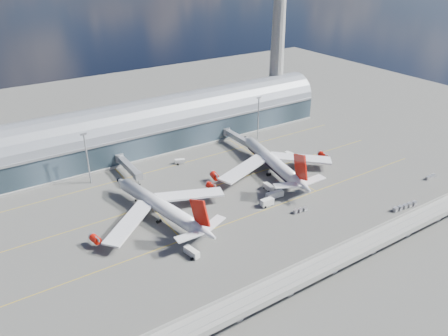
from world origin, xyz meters
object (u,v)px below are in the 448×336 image
floodlight_mast_right (258,117)px  service_truck_4 (289,155)px  airliner_right (273,162)px  service_truck_2 (275,195)px  service_truck_3 (269,187)px  cargo_train_1 (405,206)px  service_truck_0 (192,252)px  cargo_train_0 (300,210)px  airliner_left (162,207)px  floodlight_mast_left (87,157)px  control_tower (278,36)px  cargo_train_2 (431,177)px  service_truck_1 (267,202)px  service_truck_5 (180,161)px

floodlight_mast_right → service_truck_4: bearing=-92.6°
airliner_right → service_truck_2: airliner_right is taller
service_truck_3 → cargo_train_1: bearing=-47.7°
floodlight_mast_right → service_truck_3: floodlight_mast_right is taller
service_truck_2 → cargo_train_1: size_ratio=0.61×
floodlight_mast_right → service_truck_0: bearing=-139.1°
service_truck_0 → cargo_train_0: 53.42m
airliner_left → cargo_train_0: size_ratio=9.18×
airliner_right → floodlight_mast_left: bearing=164.7°
service_truck_2 → cargo_train_1: 56.13m
airliner_left → service_truck_4: airliner_left is taller
airliner_right → service_truck_4: airliner_right is taller
floodlight_mast_right → service_truck_0: floodlight_mast_right is taller
service_truck_0 → service_truck_3: 58.65m
service_truck_0 → service_truck_2: service_truck_2 is taller
control_tower → service_truck_4: size_ratio=18.88×
floodlight_mast_left → cargo_train_2: size_ratio=3.78×
cargo_train_0 → cargo_train_1: cargo_train_1 is taller
floodlight_mast_left → service_truck_1: (57.98, -62.72, -11.95)m
control_tower → cargo_train_0: size_ratio=14.54×
floodlight_mast_left → service_truck_1: floodlight_mast_left is taller
control_tower → airliner_right: 98.14m
service_truck_1 → cargo_train_1: (48.69, -34.21, -0.73)m
service_truck_2 → cargo_train_1: (41.60, -37.69, -0.60)m
service_truck_2 → cargo_train_0: service_truck_2 is taller
airliner_left → floodlight_mast_right: bearing=17.5°
cargo_train_2 → cargo_train_0: bearing=82.3°
control_tower → floodlight_mast_right: bearing=-141.3°
service_truck_2 → cargo_train_1: bearing=-124.6°
cargo_train_2 → control_tower: bearing=4.3°
service_truck_0 → service_truck_2: (51.76, 15.91, 0.08)m
cargo_train_2 → service_truck_4: bearing=38.4°
service_truck_0 → service_truck_5: 77.63m
service_truck_5 → cargo_train_2: bearing=-108.7°
control_tower → airliner_left: 148.54m
service_truck_1 → airliner_right: bearing=-40.4°
service_truck_1 → service_truck_3: size_ratio=0.99×
service_truck_0 → service_truck_4: 96.41m
service_truck_0 → airliner_left: bearing=75.3°
floodlight_mast_left → cargo_train_0: (66.73, -74.46, -12.82)m
airliner_left → service_truck_5: (30.55, 42.21, -4.43)m
airliner_right → service_truck_0: bearing=-140.8°
airliner_left → cargo_train_0: bearing=-39.6°
cargo_train_1 → airliner_right: bearing=18.5°
service_truck_0 → service_truck_5: service_truck_0 is taller
service_truck_5 → cargo_train_2: 125.42m
service_truck_1 → service_truck_5: 59.39m
floodlight_mast_right → control_tower: bearing=38.7°
floodlight_mast_left → airliner_left: 49.85m
floodlight_mast_right → airliner_right: bearing=-117.1°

